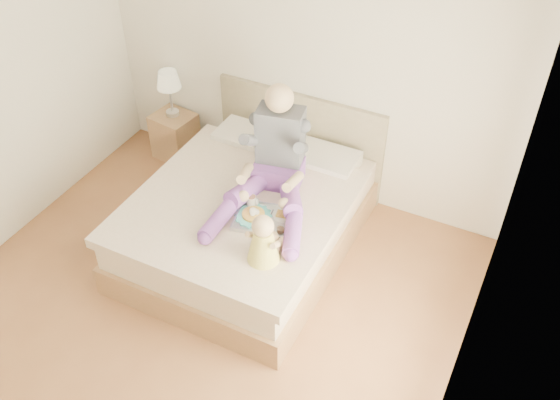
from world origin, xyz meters
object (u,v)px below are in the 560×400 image
at_px(nightstand, 175,136).
at_px(tray, 265,217).
at_px(baby, 264,242).
at_px(adult, 274,164).
at_px(bed, 251,214).

xyz_separation_m(nightstand, tray, (1.65, -1.08, 0.39)).
relative_size(nightstand, baby, 1.20).
height_order(adult, tray, adult).
distance_m(bed, nightstand, 1.57).
height_order(bed, nightstand, bed).
height_order(bed, tray, bed).
distance_m(bed, tray, 0.53).
bearing_deg(nightstand, baby, -30.07).
bearing_deg(adult, nightstand, 143.31).
relative_size(bed, adult, 1.80).
bearing_deg(adult, baby, -79.57).
bearing_deg(tray, adult, 94.07).
bearing_deg(bed, adult, 19.78).
relative_size(adult, baby, 2.94).
bearing_deg(nightstand, tray, -24.97).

